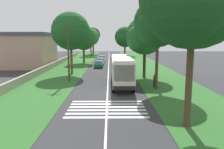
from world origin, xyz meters
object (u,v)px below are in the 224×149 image
Objects in this scene: trailing_car_3 at (114,57)px; utility_pole at (68,53)px; roadside_tree_right_3 at (125,38)px; roadside_tree_left_3 at (83,38)px; trailing_car_0 at (99,64)px; roadside_tree_left_2 at (93,35)px; trailing_car_1 at (101,61)px; pedestrian at (155,80)px; coach_bus at (122,69)px; trailing_car_2 at (102,58)px; roadside_tree_right_0 at (157,24)px; roadside_tree_left_1 at (70,32)px; roadside_building at (31,50)px; roadside_tree_right_2 at (144,37)px; roadside_tree_left_0 at (91,37)px.

trailing_car_3 is 0.54× the size of utility_pole.
roadside_tree_left_3 is at bearing 153.28° from roadside_tree_right_3.
trailing_car_0 is 0.43× the size of roadside_tree_left_2.
roadside_tree_left_2 reaches higher than trailing_car_0.
roadside_tree_left_3 reaches higher than trailing_car_1.
roadside_tree_left_2 reaches higher than pedestrian.
roadside_tree_left_2 is at bearing 7.88° from coach_bus.
trailing_car_2 is 1.00× the size of trailing_car_3.
utility_pole reaches higher than trailing_car_0.
trailing_car_1 is (24.39, 3.74, -1.48)m from coach_bus.
trailing_car_3 is at bearing -14.83° from trailing_car_1.
coach_bus is at bearing -172.12° from roadside_tree_left_2.
trailing_car_1 is 7.52m from trailing_car_2.
roadside_tree_right_0 is at bearing -179.55° from roadside_tree_right_3.
roadside_tree_right_0 reaches higher than roadside_tree_left_1.
pedestrian is (-25.75, -7.80, 0.24)m from trailing_car_1.
roadside_building is at bearing 165.05° from roadside_tree_left_2.
roadside_tree_right_2 is at bearing -158.17° from trailing_car_1.
roadside_tree_right_3 is at bearing -21.75° from trailing_car_2.
trailing_car_3 is 0.40× the size of roadside_tree_right_0.
roadside_tree_right_0 is 6.92m from pedestrian.
roadside_tree_right_0 reaches higher than roadside_tree_left_3.
roadside_tree_right_0 is at bearing -166.84° from roadside_tree_left_0.
trailing_car_1 is 1.00× the size of trailing_car_3.
pedestrian is at bearing -166.92° from trailing_car_2.
roadside_tree_left_2 is (34.18, 4.37, 6.54)m from trailing_car_1.
roadside_tree_left_2 is (8.89, -0.07, 0.94)m from roadside_tree_left_0.
coach_bus is 1.21× the size of roadside_tree_left_3.
roadside_tree_right_3 reaches higher than pedestrian.
utility_pole reaches higher than trailing_car_3.
trailing_car_3 is (37.76, 0.20, -1.48)m from coach_bus.
trailing_car_0 is 11.73m from roadside_tree_left_1.
coach_bus is at bearing -108.34° from utility_pole.
utility_pole is at bearing -178.96° from roadside_tree_left_0.
roadside_tree_left_1 is 1.13× the size of roadside_tree_left_3.
coach_bus is 18.73m from trailing_car_0.
trailing_car_0 is 16.58m from utility_pole.
trailing_car_0 and trailing_car_1 have the same top height.
utility_pole reaches higher than trailing_car_1.
coach_bus is 1.13× the size of roadside_tree_right_3.
roadside_tree_left_1 is at bearing 163.29° from trailing_car_1.
roadside_tree_left_1 is at bearing 179.90° from roadside_tree_left_3.
roadside_building is at bearing 58.22° from roadside_tree_right_2.
trailing_car_3 is 2.54× the size of pedestrian.
roadside_building is at bearing 47.04° from pedestrian.
roadside_tree_left_0 is 0.86× the size of roadside_tree_right_0.
roadside_tree_right_0 is (-51.89, -12.13, 1.51)m from roadside_tree_left_0.
trailing_car_0 is at bearing 178.69° from trailing_car_1.
roadside_tree_left_2 is 1.01× the size of roadside_tree_right_3.
coach_bus is 50.52m from roadside_tree_left_0.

